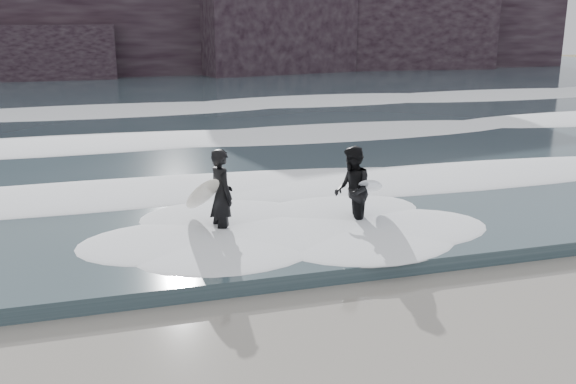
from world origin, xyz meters
The scene contains 8 objects.
ground centered at (0.00, 0.00, 0.00)m, with size 120.00×120.00×0.00m, color olive.
sea centered at (0.00, 29.00, 0.15)m, with size 90.00×52.00×0.30m, color #2F4048.
headland centered at (0.00, 46.00, 5.00)m, with size 70.00×9.00×10.00m, color black.
foam_near centered at (0.00, 9.00, 0.40)m, with size 60.00×3.20×0.20m, color white.
foam_mid centered at (0.00, 16.00, 0.42)m, with size 60.00×4.00×0.24m, color white.
foam_far centered at (0.00, 25.00, 0.45)m, with size 60.00×4.80×0.30m, color white.
surfer_left centered at (-2.14, 5.92, 1.00)m, with size 1.09×1.83×1.98m.
surfer_right centered at (0.74, 5.59, 0.97)m, with size 1.52×1.91×1.93m.
Camera 1 is at (-4.39, -6.79, 4.60)m, focal length 40.00 mm.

